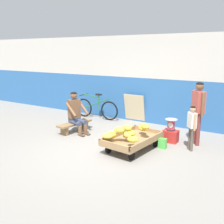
% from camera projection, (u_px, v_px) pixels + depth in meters
% --- Properties ---
extents(ground_plane, '(80.00, 80.00, 0.00)m').
position_uv_depth(ground_plane, '(94.00, 152.00, 5.92)').
color(ground_plane, gray).
extents(back_wall, '(16.00, 0.30, 2.73)m').
position_uv_depth(back_wall, '(152.00, 80.00, 8.19)').
color(back_wall, '#2D609E').
rests_on(back_wall, ground).
extents(banana_cart, '(0.99, 1.52, 0.36)m').
position_uv_depth(banana_cart, '(133.00, 140.00, 6.02)').
color(banana_cart, '#99754C').
rests_on(banana_cart, ground).
extents(banana_pile, '(0.85, 1.22, 0.25)m').
position_uv_depth(banana_pile, '(127.00, 132.00, 5.86)').
color(banana_pile, gold).
rests_on(banana_pile, banana_cart).
extents(low_bench, '(0.43, 1.13, 0.27)m').
position_uv_depth(low_bench, '(75.00, 125.00, 7.42)').
color(low_bench, olive).
rests_on(low_bench, ground).
extents(vendor_seated, '(0.73, 0.59, 1.14)m').
position_uv_depth(vendor_seated, '(76.00, 113.00, 7.27)').
color(vendor_seated, brown).
rests_on(vendor_seated, ground).
extents(plastic_crate, '(0.36, 0.28, 0.30)m').
position_uv_depth(plastic_crate, '(170.00, 136.00, 6.58)').
color(plastic_crate, red).
rests_on(plastic_crate, ground).
extents(weighing_scale, '(0.30, 0.30, 0.29)m').
position_uv_depth(weighing_scale, '(171.00, 125.00, 6.51)').
color(weighing_scale, '#28282D').
rests_on(weighing_scale, plastic_crate).
extents(bicycle_near_left, '(1.66, 0.48, 0.86)m').
position_uv_depth(bicycle_near_left, '(96.00, 108.00, 8.87)').
color(bicycle_near_left, black).
rests_on(bicycle_near_left, ground).
extents(sign_board, '(0.70, 0.19, 0.89)m').
position_uv_depth(sign_board, '(134.00, 108.00, 8.47)').
color(sign_board, '#C6B289').
rests_on(sign_board, ground).
extents(customer_adult, '(0.36, 0.39, 1.53)m').
position_uv_depth(customer_adult, '(198.00, 106.00, 6.23)').
color(customer_adult, brown).
rests_on(customer_adult, ground).
extents(customer_child, '(0.25, 0.26, 1.04)m').
position_uv_depth(customer_child, '(192.00, 123.00, 5.91)').
color(customer_child, brown).
rests_on(customer_child, ground).
extents(shopping_bag, '(0.18, 0.12, 0.24)m').
position_uv_depth(shopping_bag, '(162.00, 143.00, 6.15)').
color(shopping_bag, green).
rests_on(shopping_bag, ground).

